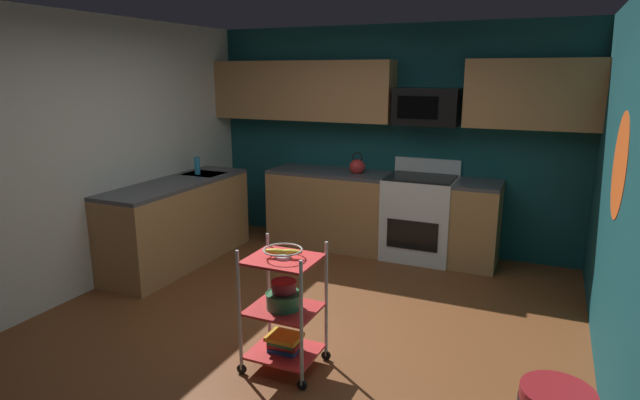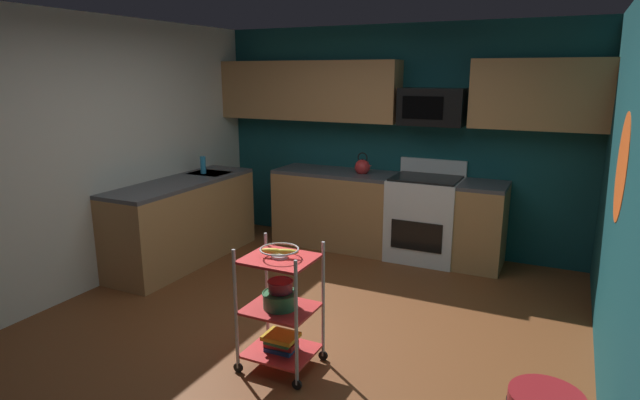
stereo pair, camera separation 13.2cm
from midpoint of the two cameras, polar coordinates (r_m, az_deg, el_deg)
The scene contains 16 objects.
floor at distance 4.48m, azimuth -1.38°, elevation -13.96°, with size 4.40×4.80×0.04m, color brown.
wall_back at distance 6.27m, azimuth 8.81°, elevation 6.62°, with size 4.52×0.06×2.60m, color #14474C.
wall_left at distance 5.42m, azimuth -23.02°, elevation 4.59°, with size 0.06×4.80×2.60m, color silver.
wall_right at distance 3.62m, azimuth 31.66°, elevation -0.45°, with size 0.06×4.80×2.60m, color #14474C.
wall_flower_decal at distance 4.03m, azimuth 30.92°, elevation 3.07°, with size 0.74×0.74×0.00m, color #E5591E.
counter_run at distance 5.95m, azimuth -1.31°, elevation -1.82°, with size 3.54×2.50×0.92m.
oven_range at distance 5.99m, azimuth 12.00°, elevation -1.87°, with size 0.76×0.65×1.10m.
upper_cabinets at distance 6.07m, azimuth 7.46°, elevation 11.65°, with size 4.40×0.33×0.70m.
microwave at distance 5.89m, azimuth 12.84°, elevation 9.90°, with size 0.70×0.39×0.40m.
rolling_cart at distance 3.74m, azimuth -3.31°, elevation -11.73°, with size 0.54×0.43×0.91m.
fruit_bowl at distance 3.58m, azimuth -3.40°, elevation -5.60°, with size 0.27×0.27×0.07m.
mixing_bowl_large at distance 3.72m, azimuth -3.35°, elevation -10.80°, with size 0.25×0.25×0.11m.
mixing_bowl_small at distance 3.68m, azimuth -3.30°, elevation -9.33°, with size 0.18×0.18×0.08m.
book_stack at distance 3.86m, azimuth -3.25°, elevation -15.20°, with size 0.24×0.19×0.12m.
kettle at distance 6.09m, azimuth 5.29°, elevation 3.63°, with size 0.21×0.18×0.26m.
dish_soap_bottle at distance 6.19m, azimuth -12.07°, elevation 3.76°, with size 0.06×0.06×0.20m, color #2D8CBF.
Camera 2 is at (1.88, -3.49, 2.06)m, focal length 29.27 mm.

